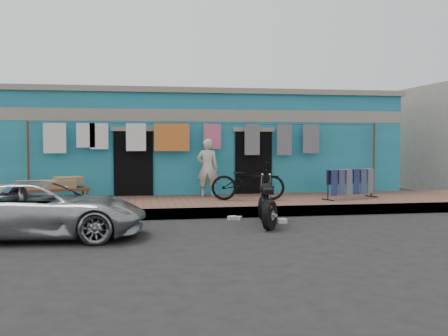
{
  "coord_description": "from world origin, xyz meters",
  "views": [
    {
      "loc": [
        -2.0,
        -9.92,
        1.78
      ],
      "look_at": [
        0.0,
        2.0,
        1.15
      ],
      "focal_mm": 40.0,
      "sensor_mm": 36.0,
      "label": 1
    }
  ],
  "objects_px": {
    "car": "(42,209)",
    "jeans_rack": "(350,183)",
    "charpoy": "(54,190)",
    "bicycle": "(248,177)",
    "seated_person": "(207,168)",
    "motorcycle": "(267,201)"
  },
  "relations": [
    {
      "from": "motorcycle",
      "to": "jeans_rack",
      "type": "relative_size",
      "value": 0.97
    },
    {
      "from": "seated_person",
      "to": "charpoy",
      "type": "bearing_deg",
      "value": 19.28
    },
    {
      "from": "seated_person",
      "to": "bicycle",
      "type": "relative_size",
      "value": 0.85
    },
    {
      "from": "car",
      "to": "bicycle",
      "type": "relative_size",
      "value": 2.03
    },
    {
      "from": "bicycle",
      "to": "jeans_rack",
      "type": "bearing_deg",
      "value": -84.72
    },
    {
      "from": "seated_person",
      "to": "charpoy",
      "type": "distance_m",
      "value": 4.13
    },
    {
      "from": "jeans_rack",
      "to": "bicycle",
      "type": "bearing_deg",
      "value": 177.73
    },
    {
      "from": "car",
      "to": "charpoy",
      "type": "distance_m",
      "value": 3.65
    },
    {
      "from": "jeans_rack",
      "to": "charpoy",
      "type": "bearing_deg",
      "value": 175.86
    },
    {
      "from": "car",
      "to": "charpoy",
      "type": "bearing_deg",
      "value": 10.43
    },
    {
      "from": "bicycle",
      "to": "charpoy",
      "type": "distance_m",
      "value": 5.02
    },
    {
      "from": "bicycle",
      "to": "jeans_rack",
      "type": "xyz_separation_m",
      "value": [
        2.81,
        -0.11,
        -0.21
      ]
    },
    {
      "from": "bicycle",
      "to": "motorcycle",
      "type": "xyz_separation_m",
      "value": [
        -0.11,
        -2.46,
        -0.35
      ]
    },
    {
      "from": "motorcycle",
      "to": "charpoy",
      "type": "distance_m",
      "value": 5.68
    },
    {
      "from": "car",
      "to": "seated_person",
      "type": "relative_size",
      "value": 2.39
    },
    {
      "from": "car",
      "to": "bicycle",
      "type": "xyz_separation_m",
      "value": [
        4.6,
        3.18,
        0.32
      ]
    },
    {
      "from": "car",
      "to": "jeans_rack",
      "type": "xyz_separation_m",
      "value": [
        7.41,
        3.07,
        0.12
      ]
    },
    {
      "from": "car",
      "to": "jeans_rack",
      "type": "bearing_deg",
      "value": -63.27
    },
    {
      "from": "charpoy",
      "to": "jeans_rack",
      "type": "height_order",
      "value": "jeans_rack"
    },
    {
      "from": "charpoy",
      "to": "jeans_rack",
      "type": "distance_m",
      "value": 7.82
    },
    {
      "from": "motorcycle",
      "to": "jeans_rack",
      "type": "xyz_separation_m",
      "value": [
        2.92,
        2.34,
        0.15
      ]
    },
    {
      "from": "seated_person",
      "to": "jeans_rack",
      "type": "xyz_separation_m",
      "value": [
        3.75,
        -1.16,
        -0.4
      ]
    }
  ]
}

